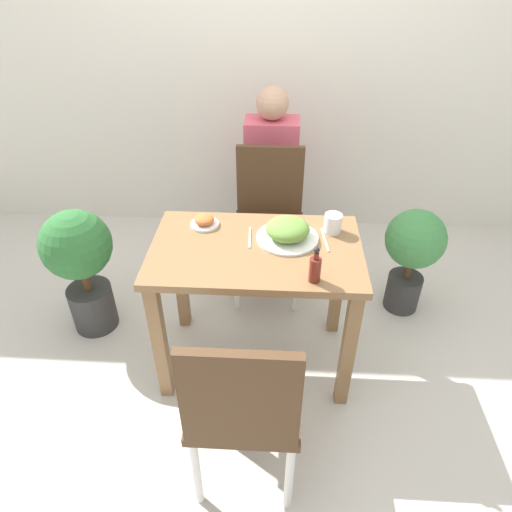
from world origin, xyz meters
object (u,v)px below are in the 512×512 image
at_px(food_plate, 288,231).
at_px(drink_cup, 333,223).
at_px(side_plate, 204,221).
at_px(potted_plant_left, 80,261).
at_px(chair_near, 243,403).
at_px(person_figure, 271,177).
at_px(chair_far, 269,215).
at_px(sauce_bottle, 315,268).
at_px(potted_plant_right, 413,250).

bearing_deg(food_plate, drink_cup, 19.63).
bearing_deg(side_plate, potted_plant_left, 177.11).
relative_size(chair_near, side_plate, 6.50).
bearing_deg(potted_plant_left, person_figure, 39.91).
height_order(side_plate, potted_plant_left, side_plate).
height_order(chair_far, sauce_bottle, chair_far).
bearing_deg(chair_near, potted_plant_right, -127.36).
bearing_deg(side_plate, chair_far, 58.08).
distance_m(sauce_bottle, potted_plant_right, 1.01).
bearing_deg(potted_plant_right, food_plate, -151.47).
bearing_deg(potted_plant_right, drink_cup, -148.15).
distance_m(side_plate, potted_plant_left, 0.76).
distance_m(chair_far, potted_plant_right, 0.86).
height_order(potted_plant_left, potted_plant_right, potted_plant_left).
height_order(potted_plant_right, person_figure, person_figure).
bearing_deg(drink_cup, chair_far, 121.99).
height_order(potted_plant_left, person_figure, person_figure).
distance_m(chair_far, drink_cup, 0.66).
relative_size(chair_near, potted_plant_left, 1.20).
height_order(food_plate, potted_plant_right, food_plate).
relative_size(food_plate, sauce_bottle, 1.78).
bearing_deg(chair_far, food_plate, -80.07).
xyz_separation_m(chair_near, person_figure, (0.05, 1.73, 0.06)).
bearing_deg(chair_far, side_plate, -121.92).
xyz_separation_m(food_plate, drink_cup, (0.21, 0.08, 0.00)).
distance_m(chair_far, side_plate, 0.62).
bearing_deg(sauce_bottle, chair_near, -119.83).
bearing_deg(chair_near, potted_plant_left, -43.09).
height_order(drink_cup, potted_plant_right, drink_cup).
relative_size(chair_far, drink_cup, 9.85).
relative_size(chair_far, food_plate, 3.11).
height_order(chair_far, potted_plant_right, chair_far).
xyz_separation_m(drink_cup, sauce_bottle, (-0.10, -0.38, 0.02)).
height_order(chair_near, food_plate, chair_near).
distance_m(side_plate, sauce_bottle, 0.65).
bearing_deg(side_plate, drink_cup, -1.97).
xyz_separation_m(side_plate, person_figure, (0.30, 0.87, -0.18)).
bearing_deg(person_figure, potted_plant_right, -34.44).
height_order(food_plate, potted_plant_left, food_plate).
bearing_deg(food_plate, chair_far, 99.93).
xyz_separation_m(chair_far, drink_cup, (0.32, -0.51, 0.27)).
bearing_deg(side_plate, food_plate, -13.60).
relative_size(potted_plant_left, potted_plant_right, 1.13).
relative_size(side_plate, person_figure, 0.12).
relative_size(side_plate, sauce_bottle, 0.85).
distance_m(chair_far, food_plate, 0.65).
height_order(chair_near, person_figure, person_figure).
height_order(food_plate, sauce_bottle, sauce_bottle).
bearing_deg(chair_far, drink_cup, -58.01).
xyz_separation_m(drink_cup, potted_plant_left, (-1.32, 0.06, -0.32)).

